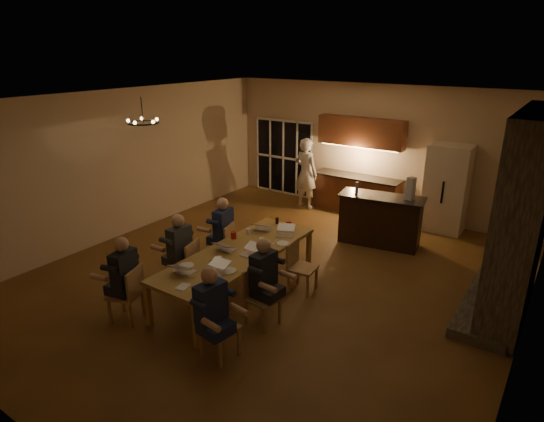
{
  "coord_description": "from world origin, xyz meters",
  "views": [
    {
      "loc": [
        4.18,
        -6.19,
        4.0
      ],
      "look_at": [
        -0.25,
        0.3,
        1.17
      ],
      "focal_mm": 30.0,
      "sensor_mm": 36.0,
      "label": 1
    }
  ],
  "objects": [
    {
      "name": "floor",
      "position": [
        0.0,
        0.0,
        0.0
      ],
      "size": [
        9.0,
        9.0,
        0.0
      ],
      "primitive_type": "plane",
      "color": "brown",
      "rests_on": "ground"
    },
    {
      "name": "back_wall",
      "position": [
        0.0,
        4.52,
        1.6
      ],
      "size": [
        8.0,
        0.04,
        3.2
      ],
      "primitive_type": "cube",
      "color": "tan",
      "rests_on": "ground"
    },
    {
      "name": "left_wall",
      "position": [
        -4.02,
        0.0,
        1.6
      ],
      "size": [
        0.04,
        9.0,
        3.2
      ],
      "primitive_type": "cube",
      "color": "tan",
      "rests_on": "ground"
    },
    {
      "name": "right_wall",
      "position": [
        4.02,
        0.0,
        1.6
      ],
      "size": [
        0.04,
        9.0,
        3.2
      ],
      "primitive_type": "cube",
      "color": "tan",
      "rests_on": "ground"
    },
    {
      "name": "ceiling",
      "position": [
        0.0,
        0.0,
        3.22
      ],
      "size": [
        8.0,
        9.0,
        0.04
      ],
      "primitive_type": "cube",
      "color": "white",
      "rests_on": "back_wall"
    },
    {
      "name": "french_doors",
      "position": [
        -2.7,
        4.47,
        1.05
      ],
      "size": [
        1.86,
        0.08,
        2.1
      ],
      "primitive_type": "cube",
      "color": "black",
      "rests_on": "ground"
    },
    {
      "name": "fireplace",
      "position": [
        3.7,
        1.2,
        1.6
      ],
      "size": [
        0.58,
        2.5,
        3.2
      ],
      "primitive_type": "cube",
      "color": "#686051",
      "rests_on": "ground"
    },
    {
      "name": "kitchenette",
      "position": [
        -0.3,
        4.2,
        1.2
      ],
      "size": [
        2.24,
        0.68,
        2.4
      ],
      "primitive_type": null,
      "color": "maroon",
      "rests_on": "ground"
    },
    {
      "name": "refrigerator",
      "position": [
        1.9,
        4.15,
        1.0
      ],
      "size": [
        0.9,
        0.68,
        2.0
      ],
      "primitive_type": "cube",
      "color": "beige",
      "rests_on": "ground"
    },
    {
      "name": "dining_table",
      "position": [
        -0.23,
        -0.75,
        0.38
      ],
      "size": [
        1.1,
        3.25,
        0.75
      ],
      "primitive_type": "cube",
      "color": "#A98443",
      "rests_on": "ground"
    },
    {
      "name": "bar_island",
      "position": [
        0.99,
        2.57,
        0.54
      ],
      "size": [
        1.83,
        0.94,
        1.08
      ],
      "primitive_type": "cube",
      "rotation": [
        0.0,
        0.0,
        0.15
      ],
      "color": "black",
      "rests_on": "ground"
    },
    {
      "name": "chair_left_near",
      "position": [
        -1.13,
        -2.41,
        0.45
      ],
      "size": [
        0.56,
        0.56,
        0.89
      ],
      "primitive_type": null,
      "rotation": [
        0.0,
        0.0,
        -1.24
      ],
      "color": "#A87954",
      "rests_on": "ground"
    },
    {
      "name": "chair_left_mid",
      "position": [
        -1.11,
        -1.18,
        0.45
      ],
      "size": [
        0.53,
        0.53,
        0.89
      ],
      "primitive_type": null,
      "rotation": [
        0.0,
        0.0,
        -1.34
      ],
      "color": "#A87954",
      "rests_on": "ground"
    },
    {
      "name": "chair_left_far",
      "position": [
        -1.1,
        -0.2,
        0.45
      ],
      "size": [
        0.54,
        0.54,
        0.89
      ],
      "primitive_type": null,
      "rotation": [
        0.0,
        0.0,
        -1.3
      ],
      "color": "#A87954",
      "rests_on": "ground"
    },
    {
      "name": "chair_right_near",
      "position": [
        0.65,
        -2.28,
        0.45
      ],
      "size": [
        0.46,
        0.46,
        0.89
      ],
      "primitive_type": null,
      "rotation": [
        0.0,
        0.0,
        1.52
      ],
      "color": "#A87954",
      "rests_on": "ground"
    },
    {
      "name": "chair_right_mid",
      "position": [
        0.68,
        -1.31,
        0.45
      ],
      "size": [
        0.49,
        0.49,
        0.89
      ],
      "primitive_type": null,
      "rotation": [
        0.0,
        0.0,
        1.45
      ],
      "color": "#A87954",
      "rests_on": "ground"
    },
    {
      "name": "chair_right_far",
      "position": [
        0.66,
        -0.1,
        0.45
      ],
      "size": [
        0.48,
        0.48,
        0.89
      ],
      "primitive_type": null,
      "rotation": [
        0.0,
        0.0,
        1.66
      ],
      "color": "#A87954",
      "rests_on": "ground"
    },
    {
      "name": "person_left_near",
      "position": [
        -1.12,
        -2.38,
        0.69
      ],
      "size": [
        0.71,
        0.71,
        1.38
      ],
      "primitive_type": null,
      "rotation": [
        0.0,
        0.0,
        -1.37
      ],
      "color": "#23272D",
      "rests_on": "ground"
    },
    {
      "name": "person_right_near",
      "position": [
        0.61,
        -2.38,
        0.69
      ],
      "size": [
        0.68,
        0.68,
        1.38
      ],
      "primitive_type": null,
      "rotation": [
        0.0,
        0.0,
        1.43
      ],
      "color": "navy",
      "rests_on": "ground"
    },
    {
      "name": "person_left_mid",
      "position": [
        -1.13,
        -1.21,
        0.69
      ],
      "size": [
        0.61,
        0.61,
        1.38
      ],
      "primitive_type": null,
      "rotation": [
        0.0,
        0.0,
        -1.56
      ],
      "color": "#393F43",
      "rests_on": "ground"
    },
    {
      "name": "person_right_mid",
      "position": [
        0.65,
        -1.24,
        0.69
      ],
      "size": [
        0.65,
        0.65,
        1.38
      ],
      "primitive_type": null,
      "rotation": [
        0.0,
        0.0,
        1.49
      ],
      "color": "#23272D",
      "rests_on": "ground"
    },
    {
      "name": "person_left_far",
      "position": [
        -1.09,
        -0.11,
        0.69
      ],
      "size": [
        0.67,
        0.67,
        1.38
      ],
      "primitive_type": null,
      "rotation": [
        0.0,
        0.0,
        -1.44
      ],
      "color": "navy",
      "rests_on": "ground"
    },
    {
      "name": "standing_person",
      "position": [
        -1.54,
        3.74,
        0.93
      ],
      "size": [
        0.74,
        0.55,
        1.85
      ],
      "primitive_type": "imported",
      "rotation": [
        0.0,
        0.0,
        2.98
      ],
      "color": "white",
      "rests_on": "ground"
    },
    {
      "name": "chandelier",
      "position": [
        -2.25,
        -0.81,
        2.75
      ],
      "size": [
        0.55,
        0.55,
        0.03
      ],
      "primitive_type": "torus",
      "color": "black",
      "rests_on": "ceiling"
    },
    {
      "name": "laptop_a",
      "position": [
        -0.46,
        -1.78,
        0.86
      ],
      "size": [
        0.34,
        0.3,
        0.23
      ],
      "primitive_type": null,
      "rotation": [
        0.0,
        0.0,
        3.22
      ],
      "color": "silver",
      "rests_on": "dining_table"
    },
    {
      "name": "laptop_b",
      "position": [
        -0.04,
        -1.54,
        0.86
      ],
      "size": [
        0.33,
        0.29,
        0.23
      ],
      "primitive_type": null,
      "rotation": [
        0.0,
        0.0,
        0.03
      ],
      "color": "silver",
      "rests_on": "dining_table"
    },
    {
      "name": "laptop_c",
      "position": [
        -0.45,
        -0.78,
        0.86
      ],
      "size": [
        0.33,
        0.29,
        0.23
      ],
      "primitive_type": null,
      "rotation": [
        0.0,
        0.0,
        3.11
      ],
      "color": "silver",
      "rests_on": "dining_table"
    },
    {
      "name": "laptop_d",
      "position": [
        0.03,
        -0.75,
        0.86
      ],
      "size": [
        0.33,
        0.29,
        0.23
      ],
      "primitive_type": null,
      "rotation": [
        0.0,
        0.0,
        -0.03
      ],
      "color": "silver",
      "rests_on": "dining_table"
    },
    {
      "name": "laptop_e",
      "position": [
        -0.47,
        0.32,
        0.86
      ],
      "size": [
        0.39,
        0.36,
        0.23
      ],
      "primitive_type": null,
      "rotation": [
        0.0,
        0.0,
        3.43
      ],
      "color": "silver",
      "rests_on": "dining_table"
    },
    {
      "name": "laptop_f",
      "position": [
        0.04,
        0.3,
        0.86
      ],
      "size": [
        0.4,
        0.38,
        0.23
      ],
      "primitive_type": null,
      "rotation": [
        0.0,
        0.0,
        0.4
      ],
      "color": "silver",
      "rests_on": "dining_table"
    },
    {
      "name": "mug_front",
      "position": [
        -0.23,
        -1.23,
        0.8
      ],
      "size": [
        0.09,
        0.09,
        0.1
      ],
      "primitive_type": "cylinder",
      "color": "white",
      "rests_on": "dining_table"
    },
    {
      "name": "mug_mid",
      "position": [
        -0.11,
        -0.23,
        0.8
      ],
      "size": [
        0.09,
        0.09,
        0.1
      ],
      "primitive_type": "cylinder",
      "color": "white",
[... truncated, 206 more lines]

